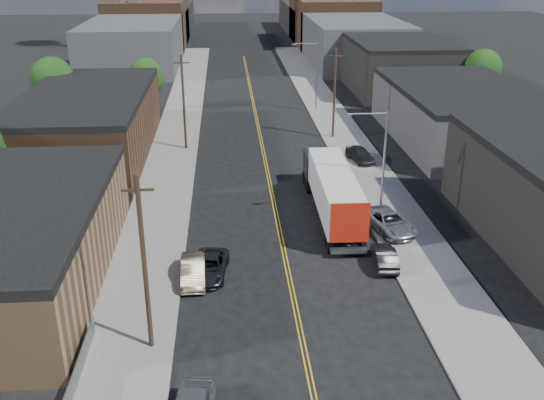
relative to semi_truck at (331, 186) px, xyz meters
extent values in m
plane|color=black|center=(-4.39, 32.88, -2.35)|extent=(260.00, 260.00, 0.00)
cube|color=gold|center=(-4.39, 17.88, -2.35)|extent=(0.32, 120.00, 0.01)
cube|color=slate|center=(-13.89, 17.88, -2.28)|extent=(5.00, 140.00, 0.15)
cube|color=slate|center=(5.11, 17.88, -2.28)|extent=(5.00, 140.00, 0.15)
cube|color=olive|center=(-22.39, -9.12, 0.15)|extent=(12.00, 22.00, 5.00)
cube|color=#4C311E|center=(-22.39, 16.88, 0.65)|extent=(12.00, 26.00, 6.00)
cube|color=black|center=(-22.39, 16.88, 3.95)|extent=(12.00, 26.00, 0.60)
cube|color=navy|center=(10.81, -7.12, 1.25)|extent=(0.30, 20.00, 0.80)
cube|color=#3E3E41|center=(17.61, 18.88, 0.40)|extent=(14.00, 24.00, 5.50)
cube|color=black|center=(17.61, 18.88, 3.45)|extent=(14.00, 24.00, 0.60)
cube|color=black|center=(17.61, 44.88, 1.15)|extent=(14.00, 22.00, 7.00)
cube|color=black|center=(17.61, 44.88, 4.95)|extent=(14.00, 22.00, 0.60)
cube|color=#3E3E41|center=(-24.39, 67.88, 1.65)|extent=(16.00, 30.00, 8.00)
cube|color=#3E3E41|center=(15.61, 67.88, 1.65)|extent=(16.00, 30.00, 8.00)
cube|color=#4C311E|center=(-24.39, 92.88, 2.65)|extent=(16.00, 26.00, 10.00)
cube|color=#4C311E|center=(15.61, 92.88, 2.65)|extent=(16.00, 26.00, 10.00)
cube|color=black|center=(-24.39, 112.88, 1.15)|extent=(16.00, 40.00, 7.00)
cube|color=black|center=(15.61, 112.88, 1.15)|extent=(16.00, 40.00, 7.00)
cylinder|color=gray|center=(3.61, -2.12, 2.15)|extent=(0.18, 0.18, 9.00)
cylinder|color=gray|center=(2.11, -2.12, 6.45)|extent=(3.00, 0.12, 0.12)
cube|color=gray|center=(0.61, -2.12, 6.35)|extent=(0.60, 0.25, 0.18)
cylinder|color=gray|center=(3.61, 32.88, 2.15)|extent=(0.18, 0.18, 9.00)
cylinder|color=gray|center=(2.11, 32.88, 6.45)|extent=(3.00, 0.12, 0.12)
cube|color=gray|center=(0.61, 32.88, 6.35)|extent=(0.60, 0.25, 0.18)
cylinder|color=black|center=(-12.59, -17.12, 2.65)|extent=(0.26, 0.26, 10.00)
cube|color=black|center=(-12.59, -17.12, 6.85)|extent=(1.60, 0.12, 0.12)
cylinder|color=black|center=(-12.59, 17.88, 2.65)|extent=(0.26, 0.26, 10.00)
cube|color=black|center=(-12.59, 17.88, 6.85)|extent=(1.60, 0.12, 0.12)
cylinder|color=black|center=(3.81, 20.88, 2.65)|extent=(0.26, 0.26, 10.00)
cube|color=black|center=(3.81, 20.88, 6.85)|extent=(1.60, 0.12, 0.12)
cylinder|color=black|center=(-28.39, 27.88, -0.10)|extent=(0.36, 0.36, 4.50)
sphere|color=#13360E|center=(-28.39, 27.88, 3.50)|extent=(5.04, 5.04, 5.04)
sphere|color=#13360E|center=(-27.79, 28.18, 2.60)|extent=(3.96, 3.96, 3.96)
sphere|color=#13360E|center=(-28.89, 27.48, 2.87)|extent=(3.60, 3.60, 3.60)
cylinder|color=black|center=(-18.39, 34.88, -0.48)|extent=(0.36, 0.36, 3.75)
sphere|color=#13360E|center=(-18.39, 34.88, 2.52)|extent=(4.20, 4.20, 4.20)
sphere|color=#13360E|center=(-17.79, 35.18, 1.77)|extent=(3.30, 3.30, 3.30)
sphere|color=#13360E|center=(-18.89, 34.48, 2.00)|extent=(3.00, 3.00, 3.00)
cylinder|color=black|center=(25.61, 32.88, -0.23)|extent=(0.36, 0.36, 4.25)
sphere|color=#13360E|center=(25.61, 32.88, 3.17)|extent=(4.76, 4.76, 4.76)
sphere|color=#13360E|center=(26.21, 33.18, 2.32)|extent=(3.74, 3.74, 3.74)
sphere|color=#13360E|center=(25.11, 32.48, 2.58)|extent=(3.40, 3.40, 3.40)
cube|color=beige|center=(0.00, -1.59, 0.33)|extent=(2.94, 12.43, 2.89)
cube|color=#A61D0C|center=(0.00, -7.78, 0.33)|extent=(2.70, 0.18, 2.91)
cube|color=gray|center=(0.00, -7.78, -1.79)|extent=(2.56, 0.65, 0.25)
cube|color=black|center=(0.00, 6.04, -0.76)|extent=(2.65, 3.35, 3.20)
cylinder|color=black|center=(0.00, -6.38, -1.84)|extent=(2.70, 1.09, 1.03)
cylinder|color=black|center=(0.00, 6.04, -1.84)|extent=(2.60, 1.09, 1.03)
imported|color=#806F54|center=(-10.64, -10.09, -1.63)|extent=(1.69, 4.44, 1.44)
imported|color=black|center=(-9.60, -9.52, -1.70)|extent=(2.75, 4.97, 1.32)
imported|color=black|center=(2.21, -9.04, -1.69)|extent=(1.71, 4.12, 1.32)
imported|color=#9B9EA0|center=(3.81, -3.98, -1.47)|extent=(3.82, 5.79, 1.48)
imported|color=black|center=(5.09, 12.20, -1.48)|extent=(2.68, 4.52, 1.44)
camera|label=1|loc=(-8.20, -44.71, 17.68)|focal=40.00mm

